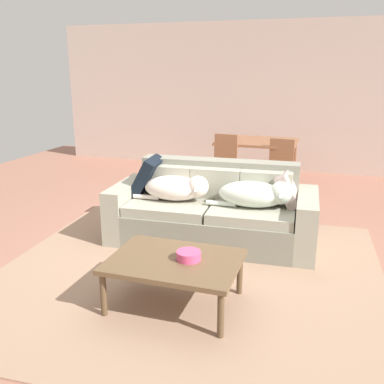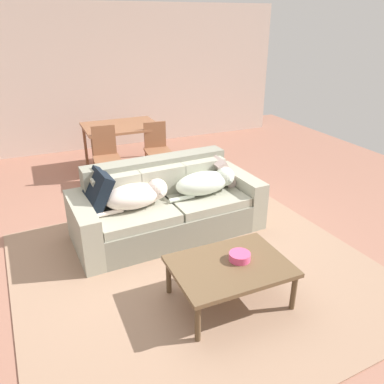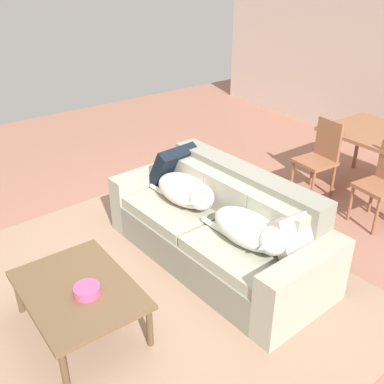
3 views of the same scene
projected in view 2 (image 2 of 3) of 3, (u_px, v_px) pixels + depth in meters
ground_plane at (161, 241)px, 4.53m from camera, size 10.00×10.00×0.00m
back_partition at (88, 79)px, 7.31m from camera, size 8.00×0.12×2.70m
area_rug at (198, 270)px, 4.00m from camera, size 3.74×3.53×0.01m
couch at (166, 207)px, 4.62m from camera, size 2.27×1.07×0.86m
dog_on_left_cushion at (137, 195)px, 4.27m from camera, size 0.84×0.41×0.29m
dog_on_right_cushion at (207, 182)px, 4.61m from camera, size 0.88×0.39×0.29m
throw_pillow_by_left_arm at (96, 192)px, 4.20m from camera, size 0.37×0.48×0.46m
throw_pillow_by_right_arm at (222, 171)px, 4.88m from camera, size 0.29×0.37×0.38m
coffee_table at (230, 268)px, 3.42m from camera, size 1.04×0.76×0.41m
bowl_on_coffee_table at (240, 257)px, 3.45m from camera, size 0.20×0.20×0.07m
dining_table at (121, 129)px, 6.48m from camera, size 1.23×0.95×0.77m
dining_chair_near_left at (106, 153)px, 5.93m from camera, size 0.43×0.43×0.91m
dining_chair_near_right at (157, 147)px, 6.24m from camera, size 0.44×0.44×0.88m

